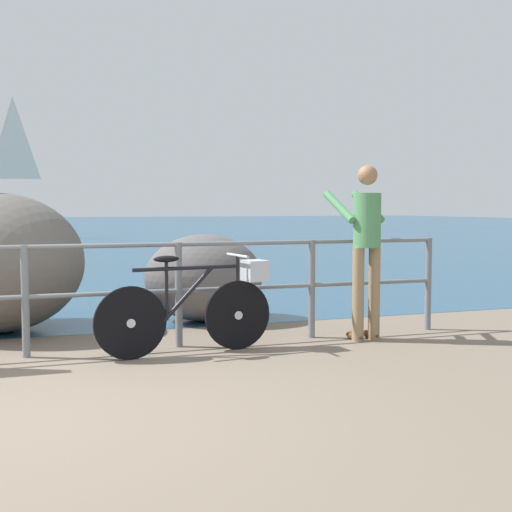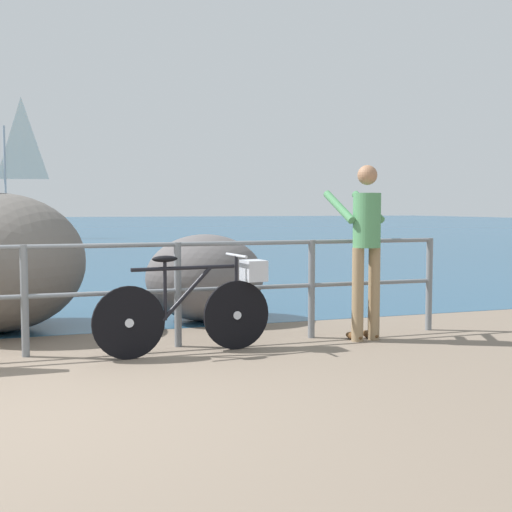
% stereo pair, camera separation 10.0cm
% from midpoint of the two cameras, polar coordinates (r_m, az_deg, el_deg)
% --- Properties ---
extents(ground_plane, '(120.00, 120.00, 0.10)m').
position_cam_midpoint_polar(ground_plane, '(24.68, -19.31, 0.66)').
color(ground_plane, '#756656').
extents(sea_surface, '(120.00, 90.00, 0.01)m').
position_cam_midpoint_polar(sea_surface, '(52.33, -19.31, 2.44)').
color(sea_surface, navy).
rests_on(sea_surface, ground_plane).
extents(promenade_railing, '(8.52, 0.07, 1.02)m').
position_cam_midpoint_polar(promenade_railing, '(6.40, -19.46, -2.53)').
color(promenade_railing, slate).
rests_on(promenade_railing, ground_plane).
extents(bicycle, '(1.69, 0.48, 0.92)m').
position_cam_midpoint_polar(bicycle, '(6.27, -5.15, -4.03)').
color(bicycle, black).
rests_on(bicycle, ground_plane).
extents(person_at_railing, '(0.50, 0.66, 1.78)m').
position_cam_midpoint_polar(person_at_railing, '(6.90, 8.88, 1.09)').
color(person_at_railing, '#8C7251').
rests_on(person_at_railing, ground_plane).
extents(breakwater_boulder_right, '(1.42, 1.24, 1.04)m').
position_cam_midpoint_polar(breakwater_boulder_right, '(8.05, -4.80, -1.84)').
color(breakwater_boulder_right, '#5C5757').
rests_on(breakwater_boulder_right, ground).
extents(sailboat, '(4.58, 2.23, 6.16)m').
position_cam_midpoint_polar(sailboat, '(31.41, -20.70, 2.71)').
color(sailboat, white).
rests_on(sailboat, sea_surface).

